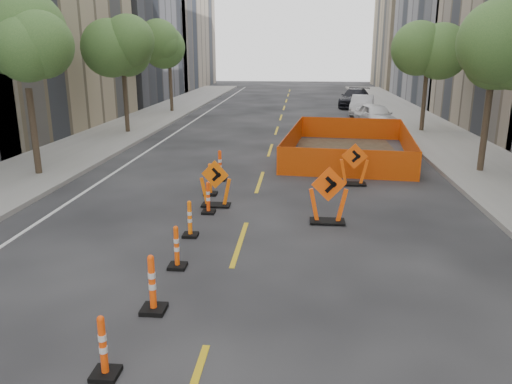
# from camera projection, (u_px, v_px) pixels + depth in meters

# --- Properties ---
(ground_plane) EXTENTS (140.00, 140.00, 0.00)m
(ground_plane) POSITION_uv_depth(u_px,v_px,m) (212.00, 329.00, 8.61)
(ground_plane) COLOR black
(sidewalk_left) EXTENTS (4.00, 90.00, 0.15)m
(sidewalk_left) POSITION_uv_depth(u_px,v_px,m) (50.00, 163.00, 20.86)
(sidewalk_left) COLOR gray
(sidewalk_left) RESTS_ON ground
(sidewalk_right) EXTENTS (4.00, 90.00, 0.15)m
(sidewalk_right) POSITION_uv_depth(u_px,v_px,m) (496.00, 172.00, 19.29)
(sidewalk_right) COLOR gray
(sidewalk_right) RESTS_ON ground
(bld_left_d) EXTENTS (12.00, 16.00, 14.00)m
(bld_left_d) POSITION_uv_depth(u_px,v_px,m) (102.00, 23.00, 45.69)
(bld_left_d) COLOR #4C4C51
(bld_left_d) RESTS_ON ground
(bld_left_e) EXTENTS (12.00, 20.00, 20.00)m
(bld_left_e) POSITION_uv_depth(u_px,v_px,m) (152.00, 4.00, 60.56)
(bld_left_e) COLOR gray
(bld_left_e) RESTS_ON ground
(bld_right_e) EXTENTS (12.00, 14.00, 16.00)m
(bld_right_e) POSITION_uv_depth(u_px,v_px,m) (431.00, 21.00, 61.02)
(bld_right_e) COLOR tan
(bld_right_e) RESTS_ON ground
(tree_l_b) EXTENTS (2.80, 2.80, 5.95)m
(tree_l_b) POSITION_uv_depth(u_px,v_px,m) (24.00, 53.00, 17.66)
(tree_l_b) COLOR #382B1E
(tree_l_b) RESTS_ON ground
(tree_l_c) EXTENTS (2.80, 2.80, 5.95)m
(tree_l_c) POSITION_uv_depth(u_px,v_px,m) (122.00, 52.00, 27.24)
(tree_l_c) COLOR #382B1E
(tree_l_c) RESTS_ON ground
(tree_l_d) EXTENTS (2.80, 2.80, 5.95)m
(tree_l_d) POSITION_uv_depth(u_px,v_px,m) (169.00, 51.00, 36.81)
(tree_l_d) COLOR #382B1E
(tree_l_d) RESTS_ON ground
(tree_r_b) EXTENTS (2.80, 2.80, 5.95)m
(tree_r_b) POSITION_uv_depth(u_px,v_px,m) (495.00, 53.00, 18.12)
(tree_r_b) COLOR #382B1E
(tree_r_b) RESTS_ON ground
(tree_r_c) EXTENTS (2.80, 2.80, 5.95)m
(tree_r_c) POSITION_uv_depth(u_px,v_px,m) (428.00, 52.00, 27.69)
(tree_r_c) COLOR #382B1E
(tree_r_c) RESTS_ON ground
(channelizer_2) EXTENTS (0.39, 0.39, 1.00)m
(channelizer_2) POSITION_uv_depth(u_px,v_px,m) (103.00, 346.00, 7.24)
(channelizer_2) COLOR #EE440A
(channelizer_2) RESTS_ON ground
(channelizer_3) EXTENTS (0.44, 0.44, 1.12)m
(channelizer_3) POSITION_uv_depth(u_px,v_px,m) (152.00, 284.00, 9.04)
(channelizer_3) COLOR #FF4A0A
(channelizer_3) RESTS_ON ground
(channelizer_4) EXTENTS (0.39, 0.39, 0.99)m
(channelizer_4) POSITION_uv_depth(u_px,v_px,m) (177.00, 247.00, 10.90)
(channelizer_4) COLOR #EA4C09
(channelizer_4) RESTS_ON ground
(channelizer_5) EXTENTS (0.38, 0.38, 0.97)m
(channelizer_5) POSITION_uv_depth(u_px,v_px,m) (190.00, 219.00, 12.75)
(channelizer_5) COLOR orange
(channelizer_5) RESTS_ON ground
(channelizer_6) EXTENTS (0.38, 0.38, 0.96)m
(channelizer_6) POSITION_uv_depth(u_px,v_px,m) (208.00, 198.00, 14.57)
(channelizer_6) COLOR #F5410A
(channelizer_6) RESTS_ON ground
(channelizer_7) EXTENTS (0.42, 0.42, 1.07)m
(channelizer_7) POSITION_uv_depth(u_px,v_px,m) (210.00, 179.00, 16.42)
(channelizer_7) COLOR #FF5F0A
(channelizer_7) RESTS_ON ground
(channelizer_8) EXTENTS (0.45, 0.45, 1.13)m
(channelizer_8) POSITION_uv_depth(u_px,v_px,m) (220.00, 165.00, 18.24)
(channelizer_8) COLOR #F1410A
(channelizer_8) RESTS_ON ground
(chevron_sign_left) EXTENTS (1.07, 0.76, 1.45)m
(chevron_sign_left) POSITION_uv_depth(u_px,v_px,m) (215.00, 183.00, 15.17)
(chevron_sign_left) COLOR #EA6109
(chevron_sign_left) RESTS_ON ground
(chevron_sign_center) EXTENTS (1.18, 0.84, 1.61)m
(chevron_sign_center) POSITION_uv_depth(u_px,v_px,m) (328.00, 195.00, 13.67)
(chevron_sign_center) COLOR #FF500A
(chevron_sign_center) RESTS_ON ground
(chevron_sign_right) EXTENTS (1.04, 0.67, 1.50)m
(chevron_sign_right) POSITION_uv_depth(u_px,v_px,m) (354.00, 164.00, 17.57)
(chevron_sign_right) COLOR #F2520A
(chevron_sign_right) RESTS_ON ground
(safety_fence) EXTENTS (6.10, 9.38, 1.11)m
(safety_fence) POSITION_uv_depth(u_px,v_px,m) (349.00, 143.00, 22.72)
(safety_fence) COLOR #F8450D
(safety_fence) RESTS_ON ground
(parked_car_near) EXTENTS (2.57, 4.52, 1.45)m
(parked_car_near) POSITION_uv_depth(u_px,v_px,m) (376.00, 116.00, 30.68)
(parked_car_near) COLOR white
(parked_car_near) RESTS_ON ground
(parked_car_mid) EXTENTS (2.26, 4.57, 1.44)m
(parked_car_mid) POSITION_uv_depth(u_px,v_px,m) (362.00, 105.00, 36.34)
(parked_car_mid) COLOR #B3B3B9
(parked_car_mid) RESTS_ON ground
(parked_car_far) EXTENTS (3.29, 5.57, 1.51)m
(parked_car_far) POSITION_uv_depth(u_px,v_px,m) (355.00, 98.00, 41.49)
(parked_car_far) COLOR black
(parked_car_far) RESTS_ON ground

